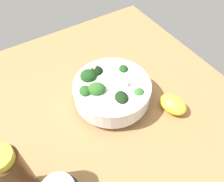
# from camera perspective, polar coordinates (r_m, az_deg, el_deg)

# --- Properties ---
(ground_plane) EXTENTS (0.71, 0.71, 0.03)m
(ground_plane) POSITION_cam_1_polar(r_m,az_deg,el_deg) (0.66, -2.26, -2.93)
(ground_plane) COLOR #996D42
(bowl_of_broccoli) EXTENTS (0.20, 0.20, 0.09)m
(bowl_of_broccoli) POSITION_cam_1_polar(r_m,az_deg,el_deg) (0.61, -0.26, 0.19)
(bowl_of_broccoli) COLOR white
(bowl_of_broccoli) RESTS_ON ground_plane
(lemon_wedge) EXTENTS (0.07, 0.08, 0.04)m
(lemon_wedge) POSITION_cam_1_polar(r_m,az_deg,el_deg) (0.63, 14.73, -3.17)
(lemon_wedge) COLOR yellow
(lemon_wedge) RESTS_ON ground_plane
(bottle_tall) EXTENTS (0.06, 0.06, 0.17)m
(bottle_tall) POSITION_cam_1_polar(r_m,az_deg,el_deg) (0.48, -22.59, -18.76)
(bottle_tall) COLOR #472814
(bottle_tall) RESTS_ON ground_plane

